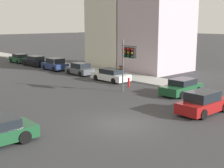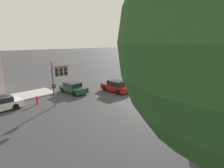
{
  "view_description": "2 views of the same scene",
  "coord_description": "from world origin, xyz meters",
  "px_view_note": "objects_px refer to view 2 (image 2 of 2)",
  "views": [
    {
      "loc": [
        -12.94,
        -13.04,
        6.12
      ],
      "look_at": [
        2.26,
        3.31,
        1.72
      ],
      "focal_mm": 50.0,
      "sensor_mm": 36.0,
      "label": 1
    },
    {
      "loc": [
        -10.08,
        14.67,
        6.61
      ],
      "look_at": [
        2.21,
        2.15,
        2.39
      ],
      "focal_mm": 28.0,
      "sensor_mm": 36.0,
      "label": 2
    }
  ],
  "objects_px": {
    "crossing_car_0": "(116,86)",
    "crossing_car_2": "(73,88)",
    "traffic_signal": "(59,75)",
    "crossing_car_1": "(210,131)",
    "fire_hydrant": "(37,100)"
  },
  "relations": [
    {
      "from": "traffic_signal",
      "to": "crossing_car_0",
      "type": "relative_size",
      "value": 1.08
    },
    {
      "from": "crossing_car_2",
      "to": "fire_hydrant",
      "type": "relative_size",
      "value": 4.67
    },
    {
      "from": "crossing_car_1",
      "to": "fire_hydrant",
      "type": "xyz_separation_m",
      "value": [
        15.6,
        5.44,
        -0.15
      ]
    },
    {
      "from": "crossing_car_2",
      "to": "crossing_car_1",
      "type": "bearing_deg",
      "value": -1.51
    },
    {
      "from": "crossing_car_2",
      "to": "crossing_car_0",
      "type": "bearing_deg",
      "value": 47.25
    },
    {
      "from": "crossing_car_1",
      "to": "crossing_car_2",
      "type": "xyz_separation_m",
      "value": [
        16.7,
        0.1,
        0.0
      ]
    },
    {
      "from": "crossing_car_2",
      "to": "traffic_signal",
      "type": "bearing_deg",
      "value": -50.7
    },
    {
      "from": "fire_hydrant",
      "to": "crossing_car_0",
      "type": "bearing_deg",
      "value": -105.42
    },
    {
      "from": "crossing_car_0",
      "to": "crossing_car_2",
      "type": "relative_size",
      "value": 1.0
    },
    {
      "from": "traffic_signal",
      "to": "fire_hydrant",
      "type": "xyz_separation_m",
      "value": [
        2.01,
        1.78,
        -2.79
      ]
    },
    {
      "from": "crossing_car_1",
      "to": "fire_hydrant",
      "type": "distance_m",
      "value": 16.52
    },
    {
      "from": "crossing_car_1",
      "to": "fire_hydrant",
      "type": "relative_size",
      "value": 4.94
    },
    {
      "from": "traffic_signal",
      "to": "crossing_car_0",
      "type": "bearing_deg",
      "value": 91.41
    },
    {
      "from": "traffic_signal",
      "to": "crossing_car_1",
      "type": "height_order",
      "value": "traffic_signal"
    },
    {
      "from": "traffic_signal",
      "to": "crossing_car_1",
      "type": "relative_size",
      "value": 1.02
    }
  ]
}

